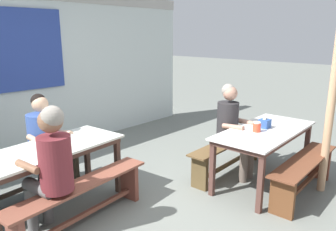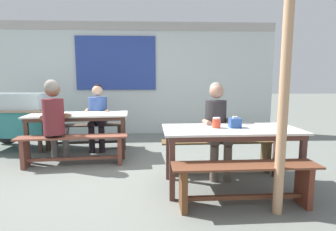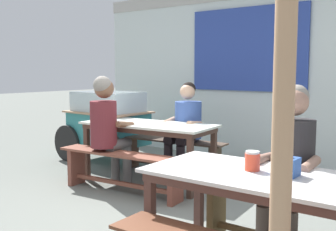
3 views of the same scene
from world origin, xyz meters
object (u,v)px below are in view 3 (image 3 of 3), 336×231
at_px(person_center_facing, 186,123).
at_px(wooden_support_post, 283,106).
at_px(bench_far_back, 171,152).
at_px(person_left_back_turned, 107,124).
at_px(person_right_near_table, 291,163).
at_px(condiment_jar, 252,161).
at_px(bench_near_back, 300,219).
at_px(dining_table_far, 148,129).
at_px(dining_table_near, 274,187).
at_px(bench_far_front, 122,166).
at_px(food_cart, 107,120).
at_px(tissue_box, 287,166).

relative_size(person_center_facing, wooden_support_post, 0.50).
xyz_separation_m(bench_far_back, person_left_back_turned, (-0.17, -1.02, 0.47)).
bearing_deg(person_right_near_table, condiment_jar, -103.48).
height_order(bench_far_back, wooden_support_post, wooden_support_post).
bearing_deg(person_left_back_turned, bench_near_back, -10.03).
relative_size(dining_table_far, dining_table_near, 1.04).
distance_m(bench_far_back, condiment_jar, 2.93).
relative_size(bench_far_back, condiment_jar, 12.36).
bearing_deg(bench_far_front, bench_near_back, -10.18).
height_order(food_cart, person_right_near_table, person_right_near_table).
bearing_deg(bench_near_back, tissue_box, -81.11).
xyz_separation_m(dining_table_near, person_left_back_turned, (-2.47, 0.97, 0.10)).
distance_m(bench_near_back, person_left_back_turned, 2.54).
relative_size(dining_table_near, person_right_near_table, 1.28).
xyz_separation_m(bench_far_back, bench_near_back, (2.29, -1.45, 0.00)).
bearing_deg(person_left_back_turned, wooden_support_post, -30.44).
relative_size(food_cart, wooden_support_post, 0.63).
relative_size(dining_table_near, tissue_box, 11.94).
distance_m(bench_far_front, wooden_support_post, 3.11).
relative_size(dining_table_far, person_left_back_turned, 1.29).
distance_m(person_right_near_table, tissue_box, 0.44).
bearing_deg(person_center_facing, food_cart, 178.01).
distance_m(bench_far_back, tissue_box, 3.09).
bearing_deg(person_center_facing, bench_near_back, -34.95).
relative_size(bench_far_front, tissue_box, 12.09).
distance_m(bench_far_back, bench_far_front, 1.06).
bearing_deg(bench_near_back, food_cart, 157.42).
height_order(bench_far_back, food_cart, food_cart).
xyz_separation_m(dining_table_far, tissue_box, (2.31, -1.41, 0.14)).
distance_m(food_cart, person_center_facing, 1.50).
distance_m(bench_far_back, person_center_facing, 0.50).
distance_m(bench_far_front, person_left_back_turned, 0.53).
height_order(person_right_near_table, condiment_jar, person_right_near_table).
bearing_deg(person_center_facing, condiment_jar, -45.64).
height_order(bench_near_back, person_center_facing, person_center_facing).
xyz_separation_m(dining_table_far, condiment_jar, (2.08, -1.41, 0.14)).
distance_m(bench_far_back, person_right_near_table, 2.74).
bearing_deg(bench_far_front, person_right_near_table, -12.34).
xyz_separation_m(dining_table_near, bench_near_back, (-0.01, 0.53, -0.37)).
height_order(person_left_back_turned, condiment_jar, person_left_back_turned).
bearing_deg(tissue_box, dining_table_far, 148.69).
bearing_deg(tissue_box, condiment_jar, -178.12).
xyz_separation_m(person_center_facing, condiment_jar, (1.86, -1.90, 0.10)).
distance_m(dining_table_near, wooden_support_post, 0.93).
height_order(dining_table_near, food_cart, food_cart).
distance_m(bench_near_back, person_right_near_table, 0.44).
bearing_deg(bench_far_back, bench_far_front, -84.63).
xyz_separation_m(dining_table_far, dining_table_near, (2.25, -1.45, 0.00)).
distance_m(bench_near_back, tissue_box, 0.70).
height_order(bench_far_front, bench_near_back, same).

